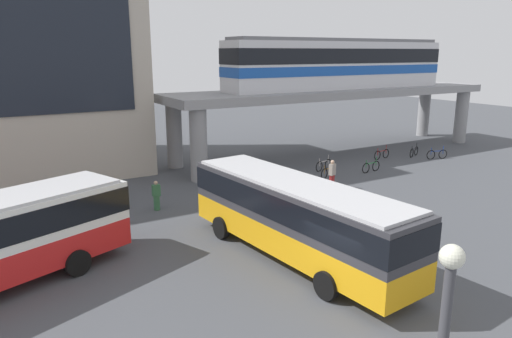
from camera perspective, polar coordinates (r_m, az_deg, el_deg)
name	(u,v)px	position (r m, az deg, el deg)	size (l,w,h in m)	color
ground_plane	(213,213)	(24.54, -5.27, -5.31)	(120.00, 120.00, 0.00)	#47494F
elevated_platform	(336,98)	(38.56, 9.71, 8.41)	(28.39, 5.81, 5.26)	gray
train	(339,63)	(38.48, 10.03, 12.50)	(19.59, 2.96, 3.84)	silver
bus_main	(295,211)	(18.64, 4.73, -5.14)	(3.59, 11.23, 3.22)	orange
bicycle_brown	(329,172)	(31.48, 8.77, -0.38)	(1.72, 0.63, 1.04)	black
bicycle_silver	(324,165)	(33.42, 8.20, 0.48)	(1.74, 0.52, 1.04)	black
bicycle_red	(382,154)	(37.88, 14.97, 1.74)	(1.78, 0.29, 1.04)	black
bicycle_green	(371,167)	(33.53, 13.74, 0.26)	(1.79, 0.25, 1.04)	black
bicycle_black	(414,152)	(39.55, 18.57, 1.99)	(1.68, 0.73, 1.04)	black
bicycle_blue	(437,154)	(39.16, 21.04, 1.67)	(1.73, 0.58, 1.04)	black
pedestrian_near_building	(332,175)	(28.78, 9.19, -0.76)	(0.46, 0.37, 1.79)	maroon
pedestrian_at_kerb	(156,196)	(25.21, -11.95, -3.27)	(0.40, 0.32, 1.58)	#33663F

